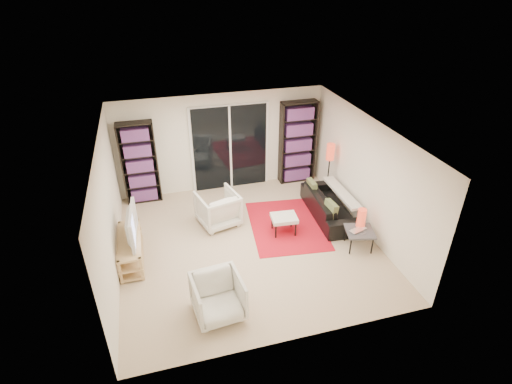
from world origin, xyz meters
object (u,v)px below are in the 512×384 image
at_px(tv_stand, 131,249).
at_px(side_table, 360,232).
at_px(bookshelf_right, 298,143).
at_px(sofa, 329,205).
at_px(floor_lamp, 330,157).
at_px(bookshelf_left, 140,163).
at_px(armchair_front, 218,297).
at_px(ottoman, 284,219).
at_px(armchair_back, 218,208).

relative_size(tv_stand, side_table, 2.04).
xyz_separation_m(bookshelf_right, tv_stand, (-4.17, -2.25, -0.79)).
relative_size(sofa, floor_lamp, 1.34).
distance_m(bookshelf_left, armchair_front, 4.19).
bearing_deg(ottoman, side_table, -34.67).
bearing_deg(tv_stand, side_table, -10.26).
bearing_deg(armchair_front, sofa, 31.08).
bearing_deg(bookshelf_left, sofa, -24.76).
bearing_deg(side_table, bookshelf_right, 93.55).
height_order(sofa, floor_lamp, floor_lamp).
distance_m(bookshelf_left, bookshelf_right, 3.85).
height_order(bookshelf_left, armchair_front, bookshelf_left).
bearing_deg(floor_lamp, sofa, -110.55).
bearing_deg(bookshelf_right, floor_lamp, -70.41).
height_order(side_table, floor_lamp, floor_lamp).
bearing_deg(floor_lamp, bookshelf_left, 165.73).
bearing_deg(armchair_back, ottoman, 136.47).
distance_m(sofa, side_table, 1.22).
distance_m(sofa, armchair_front, 3.66).
height_order(armchair_back, side_table, armchair_back).
bearing_deg(tv_stand, ottoman, 1.63).
relative_size(bookshelf_left, floor_lamp, 1.39).
height_order(armchair_back, ottoman, armchair_back).
bearing_deg(bookshelf_left, bookshelf_right, -0.00).
height_order(armchair_front, ottoman, armchair_front).
xyz_separation_m(ottoman, floor_lamp, (1.46, 1.09, 0.73)).
distance_m(tv_stand, side_table, 4.43).
xyz_separation_m(sofa, floor_lamp, (0.28, 0.75, 0.80)).
bearing_deg(floor_lamp, bookshelf_right, 109.59).
bearing_deg(armchair_front, armchair_back, 73.43).
bearing_deg(ottoman, armchair_back, 150.53).
bearing_deg(armchair_back, tv_stand, 9.50).
distance_m(ottoman, floor_lamp, 1.96).
relative_size(ottoman, side_table, 0.87).
relative_size(bookshelf_left, side_table, 3.03).
distance_m(tv_stand, floor_lamp, 4.77).
bearing_deg(bookshelf_right, sofa, -86.76).
relative_size(armchair_front, floor_lamp, 0.56).
bearing_deg(armchair_back, floor_lamp, 173.77).
height_order(ottoman, side_table, same).
bearing_deg(sofa, bookshelf_right, 6.56).
height_order(tv_stand, side_table, tv_stand).
relative_size(tv_stand, armchair_front, 1.68).
height_order(tv_stand, ottoman, tv_stand).
bearing_deg(bookshelf_right, ottoman, -116.54).
relative_size(bookshelf_right, armchair_front, 2.67).
height_order(armchair_front, floor_lamp, floor_lamp).
height_order(bookshelf_right, tv_stand, bookshelf_right).
distance_m(tv_stand, ottoman, 3.09).
distance_m(armchair_front, side_table, 3.17).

